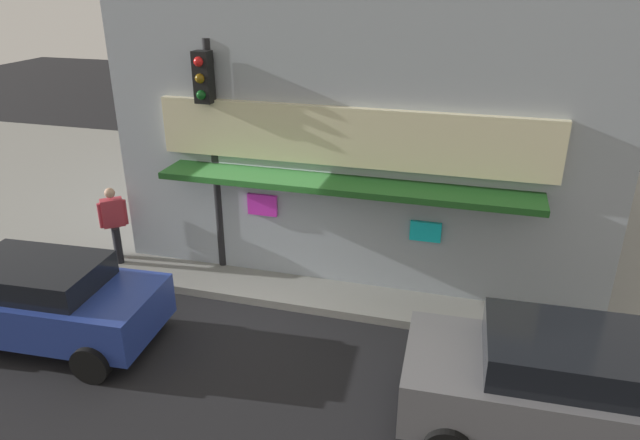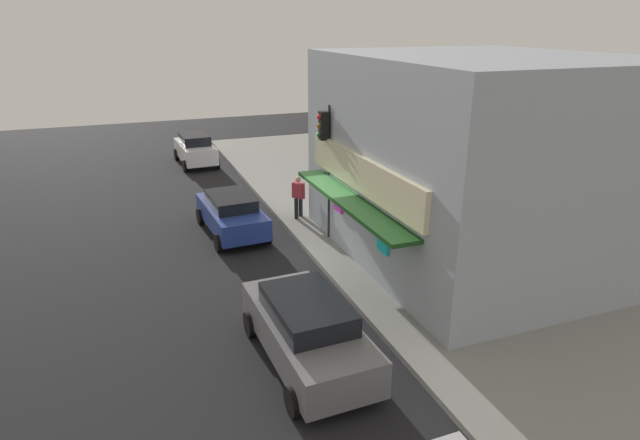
{
  "view_description": "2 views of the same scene",
  "coord_description": "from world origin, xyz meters",
  "px_view_note": "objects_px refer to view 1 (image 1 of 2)",
  "views": [
    {
      "loc": [
        3.87,
        -8.94,
        6.0
      ],
      "look_at": [
        1.04,
        1.1,
        1.49
      ],
      "focal_mm": 32.34,
      "sensor_mm": 36.0,
      "label": 1
    },
    {
      "loc": [
        15.45,
        -5.51,
        7.5
      ],
      "look_at": [
        -0.41,
        0.5,
        1.14
      ],
      "focal_mm": 29.95,
      "sensor_mm": 36.0,
      "label": 2
    }
  ],
  "objects_px": {
    "potted_plant_by_doorway": "(194,215)",
    "traffic_light": "(211,128)",
    "fire_hydrant": "(340,261)",
    "trash_can": "(586,272)",
    "parked_car_grey": "(574,388)",
    "parked_car_blue": "(40,299)",
    "pedestrian": "(114,221)"
  },
  "relations": [
    {
      "from": "traffic_light",
      "to": "fire_hydrant",
      "type": "xyz_separation_m",
      "value": [
        2.57,
        0.25,
        -2.67
      ]
    },
    {
      "from": "traffic_light",
      "to": "trash_can",
      "type": "height_order",
      "value": "traffic_light"
    },
    {
      "from": "trash_can",
      "to": "parked_car_grey",
      "type": "height_order",
      "value": "parked_car_grey"
    },
    {
      "from": "trash_can",
      "to": "parked_car_blue",
      "type": "relative_size",
      "value": 0.18
    },
    {
      "from": "fire_hydrant",
      "to": "pedestrian",
      "type": "xyz_separation_m",
      "value": [
        -4.87,
        -0.56,
        0.56
      ]
    },
    {
      "from": "potted_plant_by_doorway",
      "to": "fire_hydrant",
      "type": "bearing_deg",
      "value": -14.11
    },
    {
      "from": "trash_can",
      "to": "potted_plant_by_doorway",
      "type": "bearing_deg",
      "value": 179.14
    },
    {
      "from": "fire_hydrant",
      "to": "trash_can",
      "type": "height_order",
      "value": "trash_can"
    },
    {
      "from": "potted_plant_by_doorway",
      "to": "traffic_light",
      "type": "bearing_deg",
      "value": -44.49
    },
    {
      "from": "traffic_light",
      "to": "parked_car_grey",
      "type": "height_order",
      "value": "traffic_light"
    },
    {
      "from": "pedestrian",
      "to": "potted_plant_by_doorway",
      "type": "xyz_separation_m",
      "value": [
        1.07,
        1.52,
        -0.36
      ]
    },
    {
      "from": "potted_plant_by_doorway",
      "to": "pedestrian",
      "type": "bearing_deg",
      "value": -125.17
    },
    {
      "from": "parked_car_blue",
      "to": "parked_car_grey",
      "type": "bearing_deg",
      "value": -0.34
    },
    {
      "from": "fire_hydrant",
      "to": "trash_can",
      "type": "relative_size",
      "value": 0.98
    },
    {
      "from": "parked_car_grey",
      "to": "traffic_light",
      "type": "bearing_deg",
      "value": 154.94
    },
    {
      "from": "potted_plant_by_doorway",
      "to": "parked_car_grey",
      "type": "height_order",
      "value": "parked_car_grey"
    },
    {
      "from": "potted_plant_by_doorway",
      "to": "parked_car_grey",
      "type": "distance_m",
      "value": 8.96
    },
    {
      "from": "potted_plant_by_doorway",
      "to": "parked_car_blue",
      "type": "distance_m",
      "value": 4.32
    },
    {
      "from": "trash_can",
      "to": "potted_plant_by_doorway",
      "type": "xyz_separation_m",
      "value": [
        -8.6,
        0.13,
        0.18
      ]
    },
    {
      "from": "fire_hydrant",
      "to": "parked_car_blue",
      "type": "xyz_separation_m",
      "value": [
        -4.52,
        -3.3,
        0.27
      ]
    },
    {
      "from": "fire_hydrant",
      "to": "parked_car_blue",
      "type": "bearing_deg",
      "value": -143.86
    },
    {
      "from": "pedestrian",
      "to": "parked_car_blue",
      "type": "xyz_separation_m",
      "value": [
        0.34,
        -2.74,
        -0.29
      ]
    },
    {
      "from": "potted_plant_by_doorway",
      "to": "trash_can",
      "type": "bearing_deg",
      "value": -0.86
    },
    {
      "from": "fire_hydrant",
      "to": "potted_plant_by_doorway",
      "type": "height_order",
      "value": "potted_plant_by_doorway"
    },
    {
      "from": "parked_car_blue",
      "to": "fire_hydrant",
      "type": "bearing_deg",
      "value": 36.14
    },
    {
      "from": "potted_plant_by_doorway",
      "to": "parked_car_grey",
      "type": "bearing_deg",
      "value": -28.73
    },
    {
      "from": "pedestrian",
      "to": "parked_car_blue",
      "type": "relative_size",
      "value": 0.39
    },
    {
      "from": "pedestrian",
      "to": "parked_car_blue",
      "type": "height_order",
      "value": "pedestrian"
    },
    {
      "from": "fire_hydrant",
      "to": "parked_car_grey",
      "type": "relative_size",
      "value": 0.16
    },
    {
      "from": "fire_hydrant",
      "to": "trash_can",
      "type": "bearing_deg",
      "value": 9.76
    },
    {
      "from": "traffic_light",
      "to": "fire_hydrant",
      "type": "height_order",
      "value": "traffic_light"
    },
    {
      "from": "fire_hydrant",
      "to": "parked_car_blue",
      "type": "relative_size",
      "value": 0.18
    }
  ]
}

